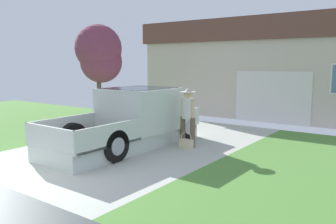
{
  "coord_description": "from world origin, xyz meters",
  "views": [
    {
      "loc": [
        6.53,
        -3.43,
        2.41
      ],
      "look_at": [
        0.57,
        4.84,
        0.96
      ],
      "focal_mm": 37.22,
      "sensor_mm": 36.0,
      "label": 1
    }
  ],
  "objects": [
    {
      "name": "house_with_garage",
      "position": [
        0.36,
        13.02,
        2.18
      ],
      "size": [
        10.38,
        5.7,
        4.3
      ],
      "color": "beige",
      "rests_on": "ground"
    },
    {
      "name": "person_with_hat",
      "position": [
        1.22,
        4.9,
        0.99
      ],
      "size": [
        0.51,
        0.47,
        1.71
      ],
      "rotation": [
        0.0,
        0.0,
        -3.25
      ],
      "color": "brown",
      "rests_on": "ground"
    },
    {
      "name": "wheeled_trash_bin",
      "position": [
        -3.41,
        7.62,
        0.59
      ],
      "size": [
        0.6,
        0.72,
        1.09
      ],
      "color": "#286B38",
      "rests_on": "ground"
    },
    {
      "name": "handbag",
      "position": [
        1.27,
        4.75,
        0.14
      ],
      "size": [
        0.38,
        0.2,
        0.46
      ],
      "color": "beige",
      "rests_on": "ground"
    },
    {
      "name": "front_yard_tree",
      "position": [
        -4.12,
        6.57,
        2.76
      ],
      "size": [
        1.89,
        1.93,
        3.95
      ],
      "color": "brown",
      "rests_on": "ground"
    },
    {
      "name": "pickup_truck",
      "position": [
        -0.16,
        4.2,
        0.75
      ],
      "size": [
        2.02,
        5.06,
        1.68
      ],
      "rotation": [
        0.0,
        0.0,
        -0.01
      ],
      "color": "silver",
      "rests_on": "ground"
    }
  ]
}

